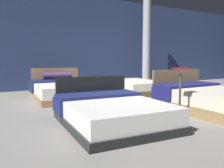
{
  "coord_description": "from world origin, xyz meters",
  "views": [
    {
      "loc": [
        -3.0,
        -4.83,
        1.08
      ],
      "look_at": [
        -0.11,
        0.5,
        0.44
      ],
      "focal_mm": 36.8,
      "sensor_mm": 36.0,
      "label": 1
    }
  ],
  "objects_px": {
    "bed_2": "(63,90)",
    "price_sign": "(180,100)",
    "bed_1": "(208,99)",
    "support_pillar": "(147,43)",
    "bed_0": "(112,112)",
    "bed_3": "(135,87)"
  },
  "relations": [
    {
      "from": "bed_2",
      "to": "price_sign",
      "type": "bearing_deg",
      "value": -68.11
    },
    {
      "from": "bed_1",
      "to": "support_pillar",
      "type": "relative_size",
      "value": 0.57
    },
    {
      "from": "bed_2",
      "to": "support_pillar",
      "type": "relative_size",
      "value": 0.62
    },
    {
      "from": "bed_1",
      "to": "bed_2",
      "type": "relative_size",
      "value": 0.91
    },
    {
      "from": "bed_0",
      "to": "bed_3",
      "type": "relative_size",
      "value": 1.01
    },
    {
      "from": "price_sign",
      "to": "support_pillar",
      "type": "bearing_deg",
      "value": 59.58
    },
    {
      "from": "bed_1",
      "to": "bed_0",
      "type": "bearing_deg",
      "value": 177.34
    },
    {
      "from": "bed_3",
      "to": "support_pillar",
      "type": "xyz_separation_m",
      "value": [
        1.47,
        1.35,
        1.56
      ]
    },
    {
      "from": "support_pillar",
      "to": "price_sign",
      "type": "bearing_deg",
      "value": -120.42
    },
    {
      "from": "price_sign",
      "to": "support_pillar",
      "type": "distance_m",
      "value": 5.51
    },
    {
      "from": "bed_0",
      "to": "bed_2",
      "type": "bearing_deg",
      "value": 92.23
    },
    {
      "from": "bed_2",
      "to": "price_sign",
      "type": "relative_size",
      "value": 2.33
    },
    {
      "from": "bed_3",
      "to": "price_sign",
      "type": "xyz_separation_m",
      "value": [
        -1.23,
        -3.24,
        0.16
      ]
    },
    {
      "from": "bed_0",
      "to": "bed_1",
      "type": "relative_size",
      "value": 1.04
    },
    {
      "from": "price_sign",
      "to": "support_pillar",
      "type": "relative_size",
      "value": 0.27
    },
    {
      "from": "bed_0",
      "to": "bed_3",
      "type": "distance_m",
      "value": 3.75
    },
    {
      "from": "bed_2",
      "to": "support_pillar",
      "type": "distance_m",
      "value": 4.34
    },
    {
      "from": "bed_0",
      "to": "bed_2",
      "type": "distance_m",
      "value": 2.92
    },
    {
      "from": "bed_1",
      "to": "price_sign",
      "type": "xyz_separation_m",
      "value": [
        -1.14,
        -0.32,
        0.11
      ]
    },
    {
      "from": "bed_1",
      "to": "support_pillar",
      "type": "distance_m",
      "value": 4.79
    },
    {
      "from": "bed_1",
      "to": "bed_2",
      "type": "bearing_deg",
      "value": 126.3
    },
    {
      "from": "bed_3",
      "to": "support_pillar",
      "type": "distance_m",
      "value": 2.53
    }
  ]
}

